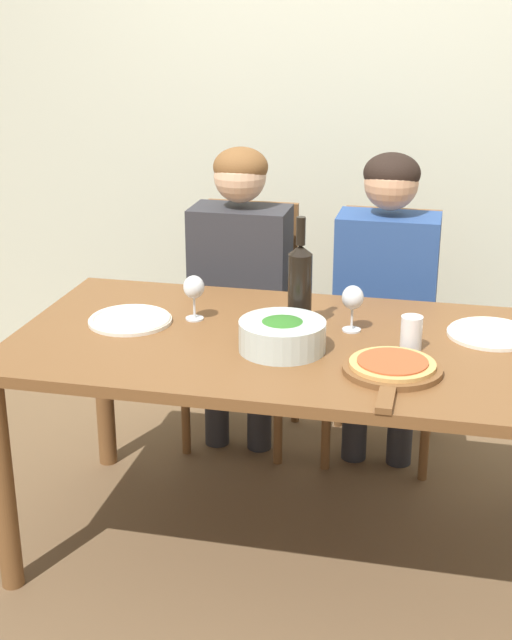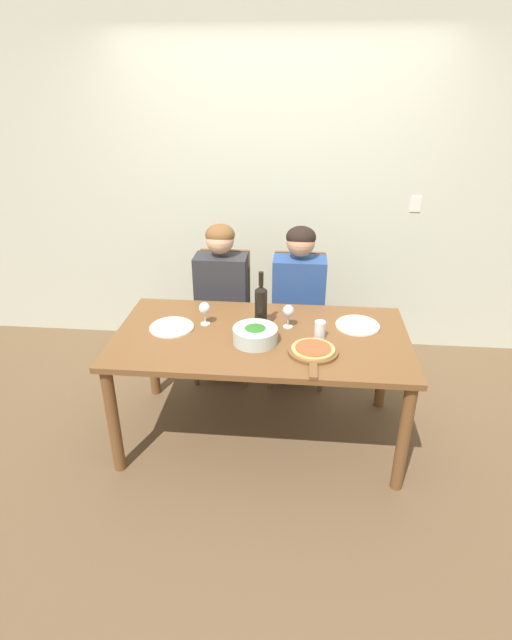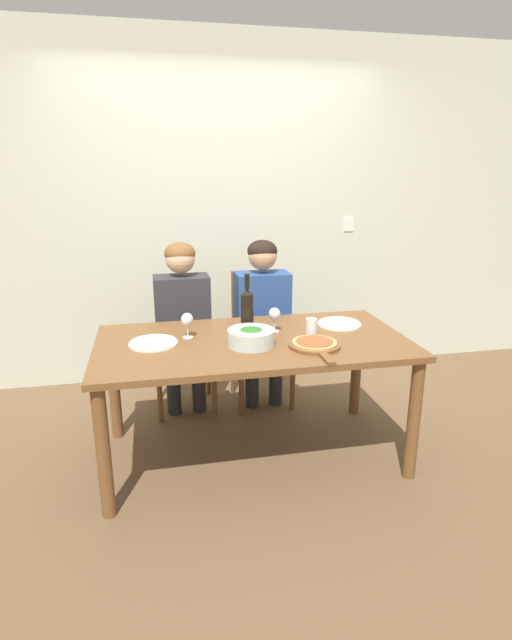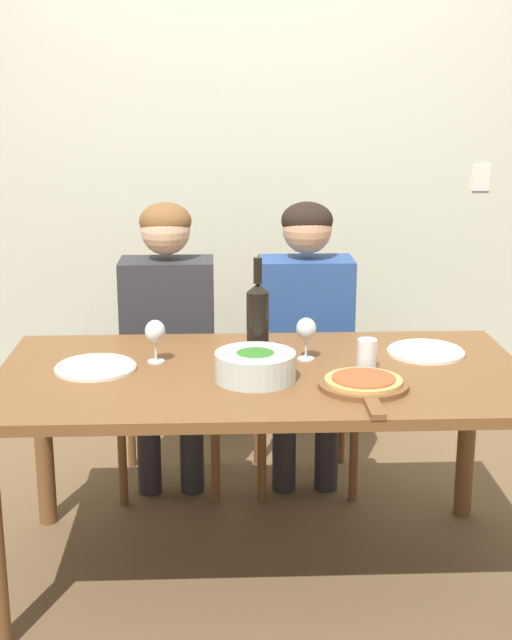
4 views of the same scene
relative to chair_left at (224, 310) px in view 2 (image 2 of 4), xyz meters
The scene contains 15 objects.
ground_plane 1.03m from the chair_left, 66.49° to the right, with size 40.00×40.00×0.00m, color brown.
back_wall 1.07m from the chair_left, 57.51° to the left, with size 10.00×0.06×2.70m.
dining_table 0.90m from the chair_left, 66.49° to the right, with size 1.78×0.93×0.75m.
chair_left is the anchor object (origin of this frame).
chair_right 0.57m from the chair_left, ahead, with size 0.42×0.42×0.97m.
person_woman 0.25m from the chair_left, 90.00° to the right, with size 0.47×0.51×1.22m.
person_man 0.62m from the chair_left, 11.51° to the right, with size 0.47×0.51×1.22m.
wine_bottle 0.88m from the chair_left, 64.10° to the right, with size 0.08×0.08×0.37m.
broccoli_bowl 1.01m from the chair_left, 70.18° to the right, with size 0.26×0.26×0.10m.
dinner_plate_left 0.85m from the chair_left, 104.70° to the right, with size 0.27×0.27×0.02m.
dinner_plate_right 1.17m from the chair_left, 34.45° to the right, with size 0.27×0.27×0.02m.
pizza_on_board 1.24m from the chair_left, 56.65° to the right, with size 0.29×0.43×0.04m.
wine_glass_left 0.79m from the chair_left, 90.63° to the right, with size 0.07×0.07×0.15m.
wine_glass_right 0.93m from the chair_left, 53.76° to the right, with size 0.07×0.07×0.15m.
water_tumbler 1.12m from the chair_left, 49.34° to the right, with size 0.07×0.07×0.11m.
Camera 2 is at (0.22, -2.65, 2.18)m, focal length 28.00 mm.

